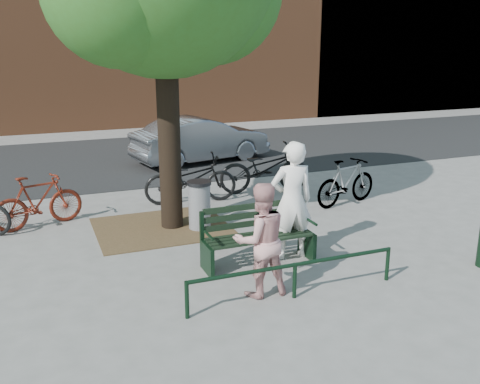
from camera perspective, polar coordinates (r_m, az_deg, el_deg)
name	(u,v)px	position (r m, az deg, el deg)	size (l,w,h in m)	color
ground	(259,264)	(8.39, 2.00, -7.71)	(90.00, 90.00, 0.00)	gray
dirt_pit	(162,227)	(10.04, -8.33, -3.75)	(2.40, 2.00, 0.02)	brown
road	(144,157)	(16.19, -10.16, 3.70)	(40.00, 7.00, 0.01)	black
park_bench	(257,234)	(8.27, 1.82, -4.47)	(1.74, 0.54, 0.97)	black
guard_railing	(295,270)	(7.24, 5.88, -8.28)	(3.06, 0.06, 0.51)	black
person_left	(292,201)	(8.39, 5.54, -0.91)	(0.69, 0.45, 1.88)	white
person_right	(260,240)	(7.16, 2.20, -5.13)	(0.77, 0.60, 1.58)	#D19390
litter_bin	(199,205)	(9.78, -4.34, -1.38)	(0.44, 0.44, 0.91)	gray
bicycle_b	(38,201)	(10.53, -20.73, -0.93)	(0.47, 1.65, 0.99)	#56170C
bicycle_c	(191,179)	(11.39, -5.29, 1.38)	(0.69, 1.97, 1.03)	black
bicycle_d	(346,182)	(11.41, 11.29, 1.06)	(0.46, 1.64, 0.99)	gray
bicycle_e	(265,168)	(12.16, 2.65, 2.54)	(0.73, 2.10, 1.10)	black
parked_car	(201,140)	(15.26, -4.19, 5.60)	(1.36, 3.89, 1.28)	slate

